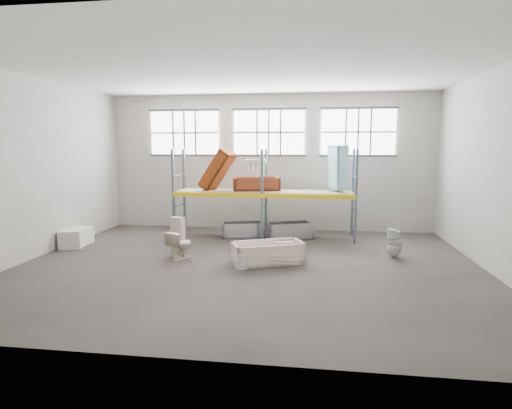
% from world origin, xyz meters
% --- Properties ---
extents(floor, '(12.00, 10.00, 0.10)m').
position_xyz_m(floor, '(0.00, 0.00, -0.05)').
color(floor, '#4C4440').
rests_on(floor, ground).
extents(ceiling, '(12.00, 10.00, 0.10)m').
position_xyz_m(ceiling, '(0.00, 0.00, 5.05)').
color(ceiling, silver).
rests_on(ceiling, ground).
extents(wall_back, '(12.00, 0.10, 5.00)m').
position_xyz_m(wall_back, '(0.00, 5.05, 2.50)').
color(wall_back, '#9D9992').
rests_on(wall_back, ground).
extents(wall_front, '(12.00, 0.10, 5.00)m').
position_xyz_m(wall_front, '(0.00, -5.05, 2.50)').
color(wall_front, '#9C9891').
rests_on(wall_front, ground).
extents(wall_left, '(0.10, 10.00, 5.00)m').
position_xyz_m(wall_left, '(-6.05, 0.00, 2.50)').
color(wall_left, '#9F9B94').
rests_on(wall_left, ground).
extents(wall_right, '(0.10, 10.00, 5.00)m').
position_xyz_m(wall_right, '(6.05, 0.00, 2.50)').
color(wall_right, '#9E9A92').
rests_on(wall_right, ground).
extents(window_left, '(2.60, 0.04, 1.60)m').
position_xyz_m(window_left, '(-3.20, 4.94, 3.60)').
color(window_left, white).
rests_on(window_left, wall_back).
extents(window_mid, '(2.60, 0.04, 1.60)m').
position_xyz_m(window_mid, '(0.00, 4.94, 3.60)').
color(window_mid, white).
rests_on(window_mid, wall_back).
extents(window_right, '(2.60, 0.04, 1.60)m').
position_xyz_m(window_right, '(3.20, 4.94, 3.60)').
color(window_right, white).
rests_on(window_right, wall_back).
extents(rack_upright_la, '(0.08, 0.08, 3.00)m').
position_xyz_m(rack_upright_la, '(-3.00, 2.90, 1.50)').
color(rack_upright_la, slate).
rests_on(rack_upright_la, floor).
extents(rack_upright_lb, '(0.08, 0.08, 3.00)m').
position_xyz_m(rack_upright_lb, '(-3.00, 4.10, 1.50)').
color(rack_upright_lb, slate).
rests_on(rack_upright_lb, floor).
extents(rack_upright_ma, '(0.08, 0.08, 3.00)m').
position_xyz_m(rack_upright_ma, '(0.00, 2.90, 1.50)').
color(rack_upright_ma, slate).
rests_on(rack_upright_ma, floor).
extents(rack_upright_mb, '(0.08, 0.08, 3.00)m').
position_xyz_m(rack_upright_mb, '(0.00, 4.10, 1.50)').
color(rack_upright_mb, slate).
rests_on(rack_upright_mb, floor).
extents(rack_upright_ra, '(0.08, 0.08, 3.00)m').
position_xyz_m(rack_upright_ra, '(3.00, 2.90, 1.50)').
color(rack_upright_ra, slate).
rests_on(rack_upright_ra, floor).
extents(rack_upright_rb, '(0.08, 0.08, 3.00)m').
position_xyz_m(rack_upright_rb, '(3.00, 4.10, 1.50)').
color(rack_upright_rb, slate).
rests_on(rack_upright_rb, floor).
extents(rack_beam_front, '(6.00, 0.10, 0.14)m').
position_xyz_m(rack_beam_front, '(0.00, 2.90, 1.50)').
color(rack_beam_front, yellow).
rests_on(rack_beam_front, floor).
extents(rack_beam_back, '(6.00, 0.10, 0.14)m').
position_xyz_m(rack_beam_back, '(0.00, 4.10, 1.50)').
color(rack_beam_back, yellow).
rests_on(rack_beam_back, floor).
extents(shelf_deck, '(5.90, 1.10, 0.03)m').
position_xyz_m(shelf_deck, '(0.00, 3.50, 1.58)').
color(shelf_deck, gray).
rests_on(shelf_deck, floor).
extents(wet_patch, '(1.80, 1.80, 0.00)m').
position_xyz_m(wet_patch, '(0.00, 2.70, 0.00)').
color(wet_patch, black).
rests_on(wet_patch, floor).
extents(bathtub_beige, '(2.07, 1.55, 0.55)m').
position_xyz_m(bathtub_beige, '(0.49, 0.30, 0.28)').
color(bathtub_beige, beige).
rests_on(bathtub_beige, floor).
extents(cistern_spare, '(0.47, 0.27, 0.43)m').
position_xyz_m(cistern_spare, '(0.90, 0.69, 0.28)').
color(cistern_spare, beige).
rests_on(cistern_spare, bathtub_beige).
extents(sink_in_tub, '(0.42, 0.42, 0.14)m').
position_xyz_m(sink_in_tub, '(0.64, 0.65, 0.16)').
color(sink_in_tub, silver).
rests_on(sink_in_tub, bathtub_beige).
extents(toilet_beige, '(0.72, 0.88, 0.78)m').
position_xyz_m(toilet_beige, '(-1.98, 0.39, 0.39)').
color(toilet_beige, beige).
rests_on(toilet_beige, floor).
extents(cistern_tall, '(0.39, 0.29, 1.10)m').
position_xyz_m(cistern_tall, '(-2.14, 0.74, 0.55)').
color(cistern_tall, beige).
rests_on(cistern_tall, floor).
extents(toilet_white, '(0.41, 0.40, 0.84)m').
position_xyz_m(toilet_white, '(3.94, 1.31, 0.42)').
color(toilet_white, white).
rests_on(toilet_white, floor).
extents(steel_tub_left, '(1.52, 1.03, 0.51)m').
position_xyz_m(steel_tub_left, '(-0.73, 3.38, 0.26)').
color(steel_tub_left, '#B5B6BE').
rests_on(steel_tub_left, floor).
extents(steel_tub_right, '(1.67, 1.21, 0.56)m').
position_xyz_m(steel_tub_right, '(0.87, 3.35, 0.28)').
color(steel_tub_right, '#B8BBC1').
rests_on(steel_tub_right, floor).
extents(rust_tub_flat, '(1.70, 1.12, 0.44)m').
position_xyz_m(rust_tub_flat, '(-0.28, 3.60, 1.82)').
color(rust_tub_flat, maroon).
rests_on(rust_tub_flat, shelf_deck).
extents(rust_tub_tilted, '(1.34, 0.98, 1.47)m').
position_xyz_m(rust_tub_tilted, '(-1.61, 3.49, 2.29)').
color(rust_tub_tilted, '#89340B').
rests_on(rust_tub_tilted, shelf_deck).
extents(sink_on_shelf, '(0.77, 0.63, 0.63)m').
position_xyz_m(sink_on_shelf, '(-0.24, 3.29, 2.09)').
color(sink_on_shelf, silver).
rests_on(sink_on_shelf, rust_tub_flat).
extents(blue_tub_upright, '(0.70, 0.81, 1.47)m').
position_xyz_m(blue_tub_upright, '(2.46, 3.65, 2.40)').
color(blue_tub_upright, '#97D6EC').
rests_on(blue_tub_upright, shelf_deck).
extents(bucket, '(0.38, 0.38, 0.38)m').
position_xyz_m(bucket, '(-0.11, -0.33, 0.19)').
color(bucket, beige).
rests_on(bucket, floor).
extents(carton_near, '(0.77, 0.71, 0.55)m').
position_xyz_m(carton_near, '(-5.66, 1.11, 0.28)').
color(carton_near, silver).
rests_on(carton_near, floor).
extents(carton_far, '(0.65, 0.65, 0.52)m').
position_xyz_m(carton_far, '(-5.71, 1.67, 0.26)').
color(carton_far, silver).
rests_on(carton_far, floor).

